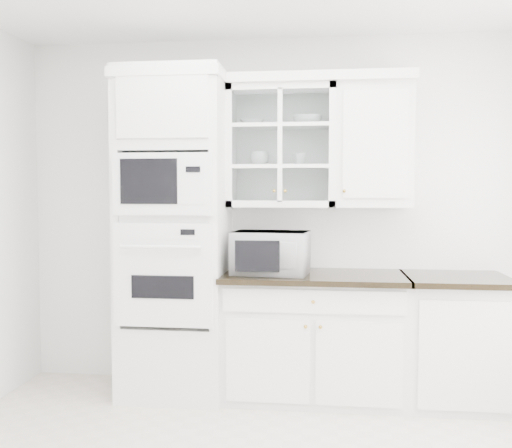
# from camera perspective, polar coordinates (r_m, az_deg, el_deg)

# --- Properties ---
(room_shell) EXTENTS (4.00, 3.50, 2.70)m
(room_shell) POSITION_cam_1_polar(r_m,az_deg,el_deg) (3.16, 0.47, 8.05)
(room_shell) COLOR white
(room_shell) RESTS_ON ground
(oven_column) EXTENTS (0.76, 0.68, 2.40)m
(oven_column) POSITION_cam_1_polar(r_m,az_deg,el_deg) (4.28, -8.09, -1.00)
(oven_column) COLOR white
(oven_column) RESTS_ON ground
(base_cabinet_run) EXTENTS (1.32, 0.67, 0.92)m
(base_cabinet_run) POSITION_cam_1_polar(r_m,az_deg,el_deg) (4.28, 5.80, -10.98)
(base_cabinet_run) COLOR white
(base_cabinet_run) RESTS_ON ground
(extra_base_cabinet) EXTENTS (0.72, 0.67, 0.92)m
(extra_base_cabinet) POSITION_cam_1_polar(r_m,az_deg,el_deg) (4.38, 19.23, -10.82)
(extra_base_cabinet) COLOR white
(extra_base_cabinet) RESTS_ON ground
(upper_cabinet_glass) EXTENTS (0.80, 0.33, 0.90)m
(upper_cabinet_glass) POSITION_cam_1_polar(r_m,az_deg,el_deg) (4.31, 2.59, 7.71)
(upper_cabinet_glass) COLOR white
(upper_cabinet_glass) RESTS_ON room_shell
(upper_cabinet_solid) EXTENTS (0.55, 0.33, 0.90)m
(upper_cabinet_solid) POSITION_cam_1_polar(r_m,az_deg,el_deg) (4.32, 11.64, 7.64)
(upper_cabinet_solid) COLOR white
(upper_cabinet_solid) RESTS_ON room_shell
(crown_molding) EXTENTS (2.14, 0.38, 0.07)m
(crown_molding) POSITION_cam_1_polar(r_m,az_deg,el_deg) (4.36, 1.16, 14.09)
(crown_molding) COLOR white
(crown_molding) RESTS_ON room_shell
(countertop_microwave) EXTENTS (0.58, 0.50, 0.31)m
(countertop_microwave) POSITION_cam_1_polar(r_m,az_deg,el_deg) (4.14, 1.52, -2.86)
(countertop_microwave) COLOR white
(countertop_microwave) RESTS_ON base_cabinet_run
(bowl_a) EXTENTS (0.19, 0.19, 0.05)m
(bowl_a) POSITION_cam_1_polar(r_m,az_deg,el_deg) (4.35, -0.38, 10.09)
(bowl_a) COLOR white
(bowl_a) RESTS_ON upper_cabinet_glass
(bowl_b) EXTENTS (0.25, 0.25, 0.07)m
(bowl_b) POSITION_cam_1_polar(r_m,az_deg,el_deg) (4.31, 5.15, 10.29)
(bowl_b) COLOR white
(bowl_b) RESTS_ON upper_cabinet_glass
(cup_a) EXTENTS (0.16, 0.16, 0.11)m
(cup_a) POSITION_cam_1_polar(r_m,az_deg,el_deg) (4.33, 0.34, 6.55)
(cup_a) COLOR white
(cup_a) RESTS_ON upper_cabinet_glass
(cup_b) EXTENTS (0.13, 0.13, 0.09)m
(cup_b) POSITION_cam_1_polar(r_m,az_deg,el_deg) (4.29, 4.30, 6.48)
(cup_b) COLOR white
(cup_b) RESTS_ON upper_cabinet_glass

